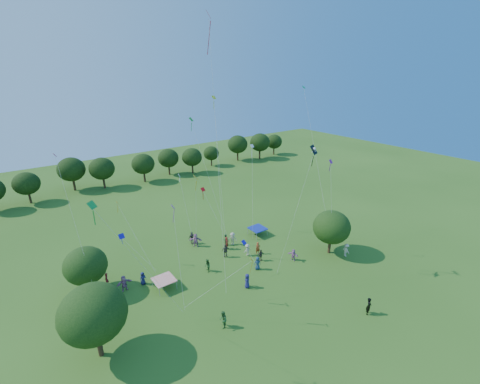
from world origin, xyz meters
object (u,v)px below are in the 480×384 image
(near_tree_north, at_px, (85,266))
(tent_blue, at_px, (258,228))
(red_high_kite, at_px, (212,69))
(man_in_black, at_px, (369,306))
(near_tree_east, at_px, (332,227))
(pirate_kite, at_px, (313,154))
(near_tree_west, at_px, (93,314))
(tent_red_stripe, at_px, (164,280))

(near_tree_north, height_order, tent_blue, near_tree_north)
(near_tree_north, distance_m, red_high_kite, 23.84)
(man_in_black, bearing_deg, near_tree_north, 109.36)
(red_high_kite, bearing_deg, near_tree_east, -21.99)
(tent_blue, height_order, red_high_kite, red_high_kite)
(near_tree_east, xyz_separation_m, tent_blue, (-4.49, 9.29, -2.69))
(near_tree_north, relative_size, pirate_kite, 0.38)
(near_tree_north, xyz_separation_m, near_tree_east, (27.10, -10.17, 0.43))
(man_in_black, bearing_deg, red_high_kite, 89.62)
(red_high_kite, bearing_deg, man_in_black, -62.82)
(near_tree_west, distance_m, red_high_kite, 23.78)
(man_in_black, bearing_deg, tent_blue, 58.03)
(man_in_black, xyz_separation_m, red_high_kite, (-7.78, 15.16, 21.56))
(near_tree_north, bearing_deg, near_tree_west, -97.70)
(near_tree_west, distance_m, man_in_black, 24.97)
(tent_blue, distance_m, pirate_kite, 16.62)
(tent_red_stripe, height_order, red_high_kite, red_high_kite)
(near_tree_north, distance_m, pirate_kite, 26.53)
(man_in_black, relative_size, pirate_kite, 0.13)
(near_tree_east, distance_m, tent_blue, 10.66)
(tent_red_stripe, bearing_deg, man_in_black, -47.31)
(near_tree_east, xyz_separation_m, tent_red_stripe, (-20.36, 6.01, -2.69))
(tent_blue, distance_m, red_high_kite, 23.65)
(red_high_kite, bearing_deg, tent_red_stripe, 175.99)
(near_tree_west, xyz_separation_m, man_in_black, (22.41, -10.49, -3.40))
(tent_red_stripe, xyz_separation_m, pirate_kite, (14.82, -6.70, 13.26))
(pirate_kite, bearing_deg, near_tree_east, 7.08)
(pirate_kite, height_order, red_high_kite, red_high_kite)
(near_tree_north, distance_m, tent_blue, 22.74)
(near_tree_north, distance_m, man_in_black, 29.06)
(near_tree_north, height_order, tent_red_stripe, near_tree_north)
(near_tree_east, xyz_separation_m, pirate_kite, (-5.54, -0.69, 10.57))
(near_tree_north, xyz_separation_m, man_in_black, (21.15, -19.78, -2.37))
(tent_blue, bearing_deg, near_tree_west, -160.58)
(man_in_black, bearing_deg, pirate_kite, 59.81)
(near_tree_west, height_order, tent_red_stripe, near_tree_west)
(near_tree_north, distance_m, tent_red_stripe, 8.23)
(near_tree_north, bearing_deg, man_in_black, -43.08)
(tent_red_stripe, relative_size, pirate_kite, 0.16)
(near_tree_east, distance_m, tent_red_stripe, 21.40)
(tent_red_stripe, distance_m, man_in_black, 21.26)
(red_high_kite, bearing_deg, near_tree_north, 160.92)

